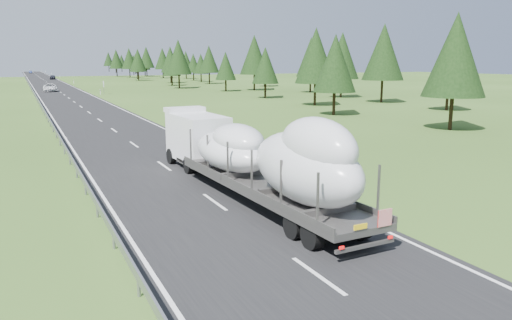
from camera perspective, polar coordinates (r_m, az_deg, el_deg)
name	(u,v)px	position (r m, az deg, el deg)	size (l,w,h in m)	color
ground	(215,202)	(23.57, -4.74, -4.85)	(400.00, 400.00, 0.00)	#32521B
road_surface	(57,90)	(121.65, -21.78, 7.47)	(10.00, 400.00, 0.02)	black
guardrail	(31,88)	(121.33, -24.31, 7.55)	(0.10, 400.00, 0.76)	slate
marker_posts	(66,79)	(176.90, -20.91, 8.67)	(0.13, 350.08, 1.00)	silver
highway_sign	(104,85)	(102.44, -17.02, 8.21)	(0.08, 0.90, 2.60)	slate
tree_line_right	(210,59)	(134.65, -5.32, 11.37)	(28.29, 313.83, 12.11)	black
boat_truck	(250,153)	(23.80, -0.69, 0.86)	(3.34, 19.26, 4.50)	white
distant_van	(50,88)	(115.14, -22.47, 7.65)	(2.71, 5.88, 1.63)	silver
distant_car_dark	(53,77)	(187.10, -22.22, 8.76)	(1.83, 4.56, 1.55)	black
distant_car_blue	(30,72)	(278.09, -24.37, 9.15)	(1.41, 4.04, 1.33)	navy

